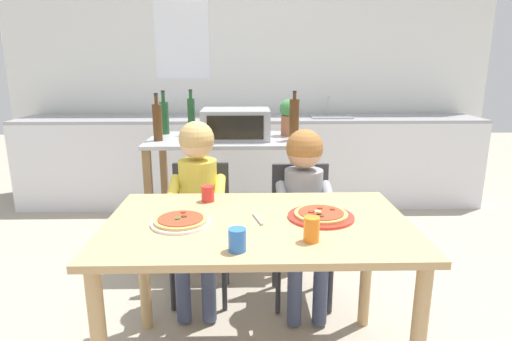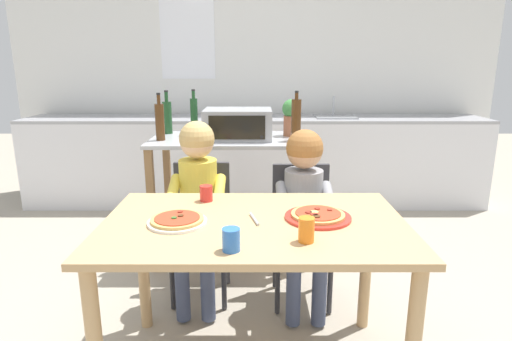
{
  "view_description": "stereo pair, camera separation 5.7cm",
  "coord_description": "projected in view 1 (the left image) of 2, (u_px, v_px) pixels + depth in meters",
  "views": [
    {
      "loc": [
        -0.05,
        -1.73,
        1.42
      ],
      "look_at": [
        0.0,
        0.3,
        0.9
      ],
      "focal_mm": 29.78,
      "sensor_mm": 36.0,
      "label": 1
    },
    {
      "loc": [
        0.01,
        -1.73,
        1.42
      ],
      "look_at": [
        0.0,
        0.3,
        0.9
      ],
      "focal_mm": 29.78,
      "sensor_mm": 36.0,
      "label": 2
    }
  ],
  "objects": [
    {
      "name": "back_wall_tiled",
      "position": [
        250.0,
        69.0,
        4.53
      ],
      "size": [
        5.09,
        0.13,
        2.7
      ],
      "color": "white",
      "rests_on": "ground"
    },
    {
      "name": "bottle_tall_green_wine",
      "position": [
        294.0,
        119.0,
        2.89
      ],
      "size": [
        0.07,
        0.07,
        0.34
      ],
      "color": "#4C2D14",
      "rests_on": "kitchen_island_cart"
    },
    {
      "name": "potted_herb_plant",
      "position": [
        289.0,
        116.0,
        3.08
      ],
      "size": [
        0.14,
        0.14,
        0.27
      ],
      "color": "#9E5B3D",
      "rests_on": "kitchen_island_cart"
    },
    {
      "name": "bottle_clear_vinegar",
      "position": [
        164.0,
        117.0,
        3.16
      ],
      "size": [
        0.07,
        0.07,
        0.32
      ],
      "color": "#1E4723",
      "rests_on": "kitchen_island_cart"
    },
    {
      "name": "bottle_brown_beer",
      "position": [
        157.0,
        121.0,
        2.88
      ],
      "size": [
        0.06,
        0.06,
        0.32
      ],
      "color": "#4C2D14",
      "rests_on": "kitchen_island_cart"
    },
    {
      "name": "pizza_plate_red_rimmed",
      "position": [
        321.0,
        215.0,
        1.87
      ],
      "size": [
        0.29,
        0.29,
        0.03
      ],
      "color": "red",
      "rests_on": "dining_table"
    },
    {
      "name": "pizza_plate_white",
      "position": [
        181.0,
        221.0,
        1.8
      ],
      "size": [
        0.25,
        0.25,
        0.03
      ],
      "color": "white",
      "rests_on": "dining_table"
    },
    {
      "name": "dining_chair_right",
      "position": [
        301.0,
        222.0,
        2.55
      ],
      "size": [
        0.36,
        0.36,
        0.81
      ],
      "color": "#333338",
      "rests_on": "ground"
    },
    {
      "name": "child_in_grey_shirt",
      "position": [
        305.0,
        195.0,
        2.39
      ],
      "size": [
        0.32,
        0.42,
        1.04
      ],
      "color": "#424C6B",
      "rests_on": "ground"
    },
    {
      "name": "bottle_slim_sauce",
      "position": [
        191.0,
        116.0,
        3.1
      ],
      "size": [
        0.05,
        0.05,
        0.33
      ],
      "color": "#1E4723",
      "rests_on": "kitchen_island_cart"
    },
    {
      "name": "drinking_cup_orange",
      "position": [
        312.0,
        229.0,
        1.62
      ],
      "size": [
        0.06,
        0.06,
        0.1
      ],
      "primitive_type": "cylinder",
      "color": "orange",
      "rests_on": "dining_table"
    },
    {
      "name": "serving_spoon",
      "position": [
        258.0,
        219.0,
        1.85
      ],
      "size": [
        0.05,
        0.14,
        0.01
      ],
      "primitive_type": "cylinder",
      "rotation": [
        0.0,
        1.57,
        1.82
      ],
      "color": "#B7BABF",
      "rests_on": "dining_table"
    },
    {
      "name": "dining_table",
      "position": [
        258.0,
        244.0,
        1.86
      ],
      "size": [
        1.31,
        0.81,
        0.75
      ],
      "color": "tan",
      "rests_on": "ground"
    },
    {
      "name": "drinking_cup_red",
      "position": [
        208.0,
        194.0,
        2.09
      ],
      "size": [
        0.06,
        0.06,
        0.08
      ],
      "primitive_type": "cylinder",
      "color": "red",
      "rests_on": "dining_table"
    },
    {
      "name": "child_in_yellow_shirt",
      "position": [
        197.0,
        192.0,
        2.42
      ],
      "size": [
        0.32,
        0.42,
        1.08
      ],
      "color": "#424C6B",
      "rests_on": "ground"
    },
    {
      "name": "toaster_oven",
      "position": [
        236.0,
        124.0,
        2.96
      ],
      "size": [
        0.47,
        0.34,
        0.21
      ],
      "color": "#999BA0",
      "rests_on": "kitchen_island_cart"
    },
    {
      "name": "kitchen_counter",
      "position": [
        251.0,
        160.0,
        4.36
      ],
      "size": [
        4.58,
        0.6,
        1.08
      ],
      "color": "silver",
      "rests_on": "ground"
    },
    {
      "name": "dining_chair_left",
      "position": [
        201.0,
        221.0,
        2.58
      ],
      "size": [
        0.36,
        0.36,
        0.81
      ],
      "color": "#333338",
      "rests_on": "ground"
    },
    {
      "name": "drinking_cup_blue",
      "position": [
        237.0,
        240.0,
        1.54
      ],
      "size": [
        0.07,
        0.07,
        0.09
      ],
      "primitive_type": "cylinder",
      "color": "blue",
      "rests_on": "dining_table"
    },
    {
      "name": "ground_plane",
      "position": [
        253.0,
        260.0,
        3.13
      ],
      "size": [
        11.49,
        11.49,
        0.0
      ],
      "primitive_type": "plane",
      "color": "#A89E8C"
    },
    {
      "name": "kitchen_island_cart",
      "position": [
        227.0,
        178.0,
        3.08
      ],
      "size": [
        1.1,
        0.62,
        0.9
      ],
      "color": "#B7BABF",
      "rests_on": "ground"
    }
  ]
}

